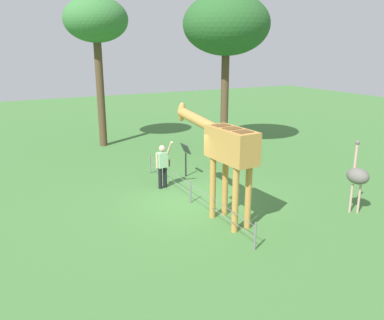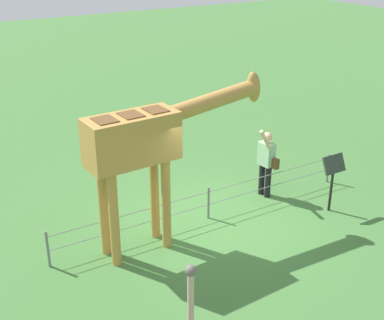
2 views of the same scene
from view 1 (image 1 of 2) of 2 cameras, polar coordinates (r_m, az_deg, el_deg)
name	(u,v)px [view 1 (image 1 of 2)]	position (r m, az deg, el deg)	size (l,w,h in m)	color
ground_plane	(196,201)	(12.99, 0.62, -6.04)	(60.00, 60.00, 0.00)	#427538
giraffe	(224,147)	(11.09, 4.73, 1.88)	(3.84, 0.78, 3.18)	#BC8942
visitor	(163,164)	(13.97, -4.28, -0.56)	(0.55, 0.58, 1.77)	black
ostrich	(358,176)	(12.76, 22.91, -2.18)	(0.70, 0.56, 2.25)	#CC9E93
tree_east	(226,25)	(19.13, 5.00, 18.90)	(4.02, 4.02, 7.30)	brown
tree_northeast	(96,22)	(20.24, -13.78, 18.86)	(3.05, 3.05, 7.22)	brown
info_sign	(186,153)	(15.18, -0.92, 1.03)	(0.56, 0.21, 1.32)	black
wire_fence	(190,191)	(12.75, -0.23, -4.53)	(7.05, 0.05, 0.75)	slate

